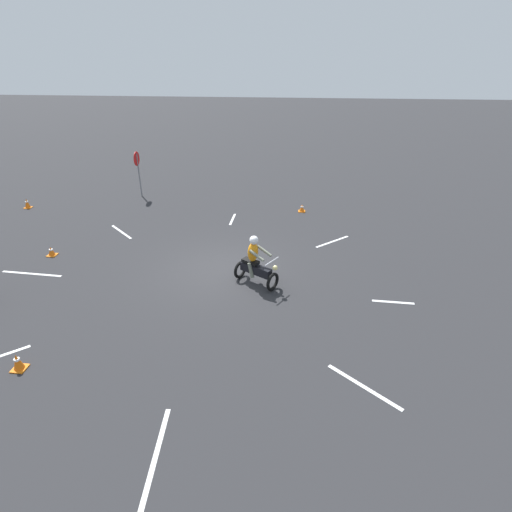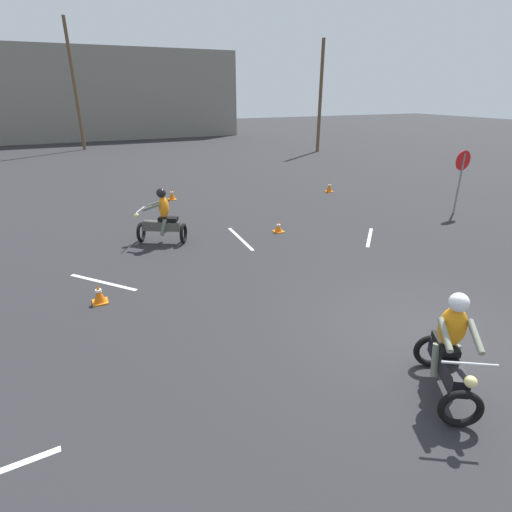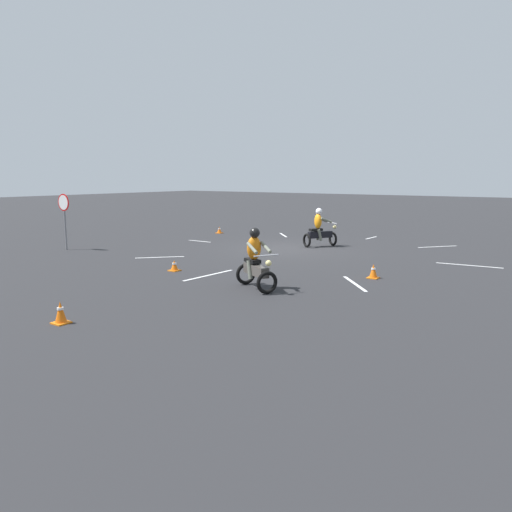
{
  "view_description": "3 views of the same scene",
  "coord_description": "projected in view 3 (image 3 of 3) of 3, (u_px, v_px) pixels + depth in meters",
  "views": [
    {
      "loc": [
        -11.85,
        -2.4,
        6.64
      ],
      "look_at": [
        -0.83,
        -1.26,
        1.0
      ],
      "focal_mm": 28.0,
      "sensor_mm": 36.0,
      "label": 1
    },
    {
      "loc": [
        -5.4,
        -4.44,
        4.25
      ],
      "look_at": [
        -2.03,
        2.89,
        0.9
      ],
      "focal_mm": 28.0,
      "sensor_mm": 36.0,
      "label": 2
    },
    {
      "loc": [
        -10.74,
        17.85,
        3.02
      ],
      "look_at": [
        -3.23,
        7.03,
        0.9
      ],
      "focal_mm": 35.0,
      "sensor_mm": 36.0,
      "label": 3
    }
  ],
  "objects": [
    {
      "name": "lane_stripe_w",
      "position": [
        469.0,
        265.0,
        17.0
      ],
      "size": [
        2.13,
        0.28,
        0.01
      ],
      "primitive_type": "cube",
      "rotation": [
        0.0,
        0.0,
        4.8
      ],
      "color": "silver",
      "rests_on": "ground"
    },
    {
      "name": "traffic_cone_near_left",
      "position": [
        373.0,
        271.0,
        14.84
      ],
      "size": [
        0.32,
        0.32,
        0.43
      ],
      "color": "orange",
      "rests_on": "ground"
    },
    {
      "name": "traffic_cone_mid_center",
      "position": [
        61.0,
        313.0,
        10.28
      ],
      "size": [
        0.32,
        0.32,
        0.47
      ],
      "color": "orange",
      "rests_on": "ground"
    },
    {
      "name": "traffic_cone_far_right",
      "position": [
        174.0,
        266.0,
        15.99
      ],
      "size": [
        0.32,
        0.32,
        0.35
      ],
      "color": "orange",
      "rests_on": "ground"
    },
    {
      "name": "lane_stripe_e",
      "position": [
        200.0,
        241.0,
        23.31
      ],
      "size": [
        1.33,
        0.12,
        0.01
      ],
      "primitive_type": "cube",
      "rotation": [
        0.0,
        0.0,
        1.56
      ],
      "color": "silver",
      "rests_on": "ground"
    },
    {
      "name": "lane_stripe_nw",
      "position": [
        355.0,
        284.0,
        14.12
      ],
      "size": [
        1.4,
        1.59,
        0.01
      ],
      "primitive_type": "cube",
      "rotation": [
        0.0,
        0.0,
        3.86
      ],
      "color": "silver",
      "rests_on": "ground"
    },
    {
      "name": "lane_stripe_ne",
      "position": [
        160.0,
        257.0,
        18.69
      ],
      "size": [
        1.3,
        1.39,
        0.01
      ],
      "primitive_type": "cube",
      "rotation": [
        0.0,
        0.0,
        2.39
      ],
      "color": "silver",
      "rests_on": "ground"
    },
    {
      "name": "lane_stripe_s",
      "position": [
        371.0,
        238.0,
        24.58
      ],
      "size": [
        0.14,
        1.23,
        0.01
      ],
      "primitive_type": "cube",
      "rotation": [
        0.0,
        0.0,
        6.25
      ],
      "color": "silver",
      "rests_on": "ground"
    },
    {
      "name": "ground_plane",
      "position": [
        288.0,
        248.0,
        21.0
      ],
      "size": [
        120.0,
        120.0,
        0.0
      ],
      "primitive_type": "plane",
      "color": "#28282B"
    },
    {
      "name": "lane_stripe_n",
      "position": [
        209.0,
        275.0,
        15.31
      ],
      "size": [
        0.21,
        2.17,
        0.01
      ],
      "primitive_type": "cube",
      "rotation": [
        0.0,
        0.0,
        3.09
      ],
      "color": "silver",
      "rests_on": "ground"
    },
    {
      "name": "motorcycle_rider_foreground",
      "position": [
        320.0,
        230.0,
        21.42
      ],
      "size": [
        1.24,
        1.51,
        1.66
      ],
      "rotation": [
        0.0,
        0.0,
        2.6
      ],
      "color": "black",
      "rests_on": "ground"
    },
    {
      "name": "motorcycle_rider_background",
      "position": [
        255.0,
        262.0,
        13.39
      ],
      "size": [
        1.51,
        1.21,
        1.66
      ],
      "rotation": [
        0.0,
        0.0,
        1.06
      ],
      "color": "black",
      "rests_on": "ground"
    },
    {
      "name": "traffic_cone_near_right",
      "position": [
        219.0,
        230.0,
        26.52
      ],
      "size": [
        0.32,
        0.32,
        0.35
      ],
      "color": "orange",
      "rests_on": "ground"
    },
    {
      "name": "lane_stripe_se",
      "position": [
        283.0,
        235.0,
        25.7
      ],
      "size": [
        1.26,
        1.38,
        0.01
      ],
      "primitive_type": "cube",
      "rotation": [
        0.0,
        0.0,
        7.02
      ],
      "color": "silver",
      "rests_on": "ground"
    },
    {
      "name": "stop_sign",
      "position": [
        64.0,
        210.0,
        20.36
      ],
      "size": [
        0.7,
        0.08,
        2.3
      ],
      "color": "slate",
      "rests_on": "ground"
    },
    {
      "name": "lane_stripe_sw",
      "position": [
        438.0,
        247.0,
        21.5
      ],
      "size": [
        1.28,
        1.52,
        0.01
      ],
      "primitive_type": "cube",
      "rotation": [
        0.0,
        0.0,
        5.59
      ],
      "color": "silver",
      "rests_on": "ground"
    }
  ]
}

